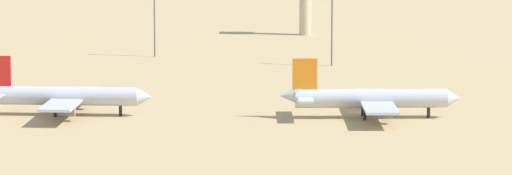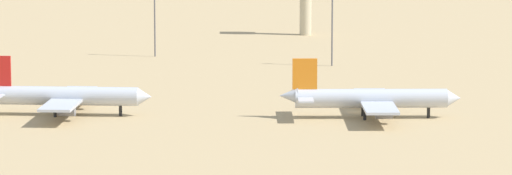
{
  "view_description": "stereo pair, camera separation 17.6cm",
  "coord_description": "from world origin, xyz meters",
  "px_view_note": "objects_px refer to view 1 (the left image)",
  "views": [
    {
      "loc": [
        -22.41,
        -286.05,
        48.66
      ],
      "look_at": [
        -19.85,
        -8.25,
        6.0
      ],
      "focal_mm": 107.14,
      "sensor_mm": 36.0,
      "label": 1
    },
    {
      "loc": [
        -22.23,
        -286.05,
        48.66
      ],
      "look_at": [
        -19.85,
        -8.25,
        6.0
      ],
      "focal_mm": 107.14,
      "sensor_mm": 36.0,
      "label": 2
    }
  ],
  "objects_px": {
    "parked_jet_orange_2": "(369,99)",
    "light_pole_mid": "(332,25)",
    "light_pole_east": "(154,16)",
    "parked_jet_red_1": "(62,96)"
  },
  "relations": [
    {
      "from": "light_pole_mid",
      "to": "light_pole_east",
      "type": "relative_size",
      "value": 0.96
    },
    {
      "from": "parked_jet_orange_2",
      "to": "light_pole_mid",
      "type": "bearing_deg",
      "value": 91.94
    },
    {
      "from": "parked_jet_red_1",
      "to": "light_pole_east",
      "type": "bearing_deg",
      "value": 86.04
    },
    {
      "from": "light_pole_mid",
      "to": "light_pole_east",
      "type": "bearing_deg",
      "value": 158.07
    },
    {
      "from": "light_pole_east",
      "to": "parked_jet_orange_2",
      "type": "bearing_deg",
      "value": -62.87
    },
    {
      "from": "parked_jet_red_1",
      "to": "parked_jet_orange_2",
      "type": "bearing_deg",
      "value": 1.02
    },
    {
      "from": "parked_jet_red_1",
      "to": "light_pole_east",
      "type": "relative_size",
      "value": 1.95
    },
    {
      "from": "parked_jet_red_1",
      "to": "light_pole_east",
      "type": "height_order",
      "value": "light_pole_east"
    },
    {
      "from": "parked_jet_orange_2",
      "to": "light_pole_mid",
      "type": "height_order",
      "value": "light_pole_mid"
    },
    {
      "from": "parked_jet_orange_2",
      "to": "light_pole_east",
      "type": "height_order",
      "value": "light_pole_east"
    }
  ]
}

